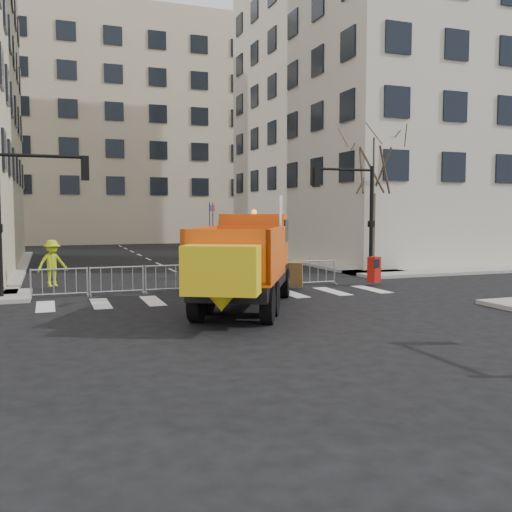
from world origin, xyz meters
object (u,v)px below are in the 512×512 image
object	(u,v)px
cop_a	(245,265)
cop_b	(273,265)
worker	(52,263)
newspaper_box	(374,269)
cop_c	(248,270)
plow_truck	(245,259)

from	to	relation	value
cop_a	cop_b	distance (m)	1.22
worker	newspaper_box	size ratio (longest dim) A/B	1.73
cop_a	cop_b	xyz separation A→B (m)	(1.22, 0.00, -0.04)
cop_c	worker	xyz separation A→B (m)	(-7.38, 3.10, 0.24)
worker	newspaper_box	distance (m)	13.48
cop_a	newspaper_box	world-z (taller)	cop_a
cop_b	worker	world-z (taller)	worker
cop_c	newspaper_box	size ratio (longest dim) A/B	1.55
cop_b	plow_truck	bearing A→B (deg)	77.47
plow_truck	newspaper_box	distance (m)	8.22
plow_truck	worker	world-z (taller)	plow_truck
cop_b	worker	xyz separation A→B (m)	(-8.55, 2.79, 0.12)
cop_a	cop_c	xyz separation A→B (m)	(0.05, -0.31, -0.17)
plow_truck	cop_a	size ratio (longest dim) A/B	4.75
plow_truck	cop_b	distance (m)	5.14
cop_a	worker	world-z (taller)	worker
cop_b	cop_c	world-z (taller)	cop_b
cop_b	newspaper_box	size ratio (longest dim) A/B	1.78
plow_truck	worker	size ratio (longest dim) A/B	5.11
cop_c	cop_b	bearing A→B (deg)	158.09
cop_a	newspaper_box	xyz separation A→B (m)	(5.74, -0.50, -0.32)
cop_c	worker	bearing A→B (deg)	-59.44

